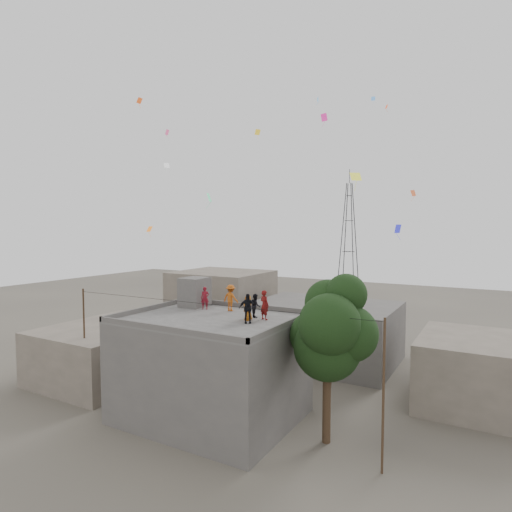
{
  "coord_description": "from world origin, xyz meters",
  "views": [
    {
      "loc": [
        14.88,
        -20.74,
        11.49
      ],
      "look_at": [
        1.39,
        3.09,
        9.71
      ],
      "focal_mm": 30.0,
      "sensor_mm": 36.0,
      "label": 1
    }
  ],
  "objects_px": {
    "person_dark_adult": "(247,308)",
    "person_red_adult": "(264,305)",
    "stair_head_box": "(195,292)",
    "tree": "(331,330)",
    "transmission_tower": "(349,245)"
  },
  "relations": [
    {
      "from": "tree",
      "to": "person_red_adult",
      "type": "relative_size",
      "value": 5.19
    },
    {
      "from": "transmission_tower",
      "to": "person_dark_adult",
      "type": "distance_m",
      "value": 40.7
    },
    {
      "from": "stair_head_box",
      "to": "tree",
      "type": "height_order",
      "value": "tree"
    },
    {
      "from": "stair_head_box",
      "to": "person_red_adult",
      "type": "distance_m",
      "value": 6.4
    },
    {
      "from": "stair_head_box",
      "to": "tree",
      "type": "xyz_separation_m",
      "value": [
        10.57,
        -2.0,
        -1.0
      ]
    },
    {
      "from": "stair_head_box",
      "to": "transmission_tower",
      "type": "relative_size",
      "value": 0.1
    },
    {
      "from": "stair_head_box",
      "to": "tree",
      "type": "distance_m",
      "value": 10.8
    },
    {
      "from": "stair_head_box",
      "to": "transmission_tower",
      "type": "xyz_separation_m",
      "value": [
        -0.8,
        37.4,
        1.97
      ]
    },
    {
      "from": "tree",
      "to": "person_dark_adult",
      "type": "distance_m",
      "value": 4.85
    },
    {
      "from": "stair_head_box",
      "to": "person_dark_adult",
      "type": "xyz_separation_m",
      "value": [
        5.84,
        -2.7,
        -0.16
      ]
    },
    {
      "from": "transmission_tower",
      "to": "person_red_adult",
      "type": "distance_m",
      "value": 39.51
    },
    {
      "from": "transmission_tower",
      "to": "person_dark_adult",
      "type": "height_order",
      "value": "transmission_tower"
    },
    {
      "from": "tree",
      "to": "person_red_adult",
      "type": "xyz_separation_m",
      "value": [
        -4.32,
        0.59,
        0.87
      ]
    },
    {
      "from": "person_dark_adult",
      "to": "person_red_adult",
      "type": "bearing_deg",
      "value": 38.84
    },
    {
      "from": "person_red_adult",
      "to": "person_dark_adult",
      "type": "height_order",
      "value": "person_red_adult"
    }
  ]
}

